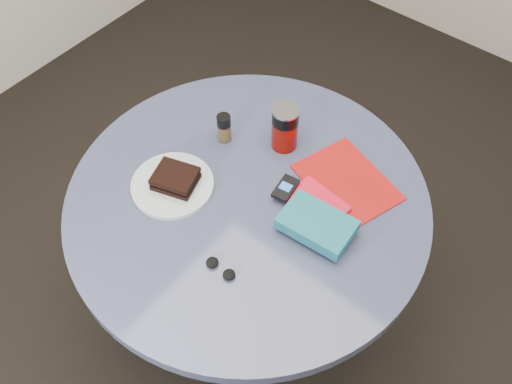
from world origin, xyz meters
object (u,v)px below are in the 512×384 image
Objects in this scene: table at (248,230)px; headphones at (221,268)px; pepper_grinder at (224,128)px; red_book at (317,203)px; magazine at (347,182)px; novel at (317,224)px; mp3_player at (286,188)px; soda_can at (285,128)px; sandwich at (175,179)px; plate at (172,185)px.

headphones reaches higher than table.
pepper_grinder is 0.36m from red_book.
magazine is 0.19m from novel.
novel is at bearing -14.14° from pepper_grinder.
table is 0.26m from red_book.
novel is 0.15m from mp3_player.
soda_can is 1.64× the size of headphones.
sandwich is 0.39m from red_book.
table is at bearing -177.70° from novel.
pepper_grinder is (-0.01, 0.22, 0.01)m from sandwich.
novel is (0.03, -0.19, 0.03)m from magazine.
mp3_player is at bearing -160.73° from red_book.
novel is at bearing 16.85° from sandwich.
table is at bearing -134.11° from mp3_player.
sandwich is at bearing -114.21° from soda_can.
red_book is 0.32m from headphones.
table is 11.44× the size of headphones.
red_book is at bearing -4.90° from pepper_grinder.
headphones is (-0.09, -0.43, 0.01)m from magazine.
pepper_grinder is 0.35× the size of magazine.
soda_can reaches higher than sandwich.
table is at bearing -79.84° from soda_can.
mp3_player is (-0.11, -0.14, 0.02)m from magazine.
soda_can is 0.53× the size of magazine.
novel reaches higher than table.
mp3_player reaches higher than red_book.
plate is 0.40m from red_book.
sandwich reaches higher than headphones.
red_book is at bearing 12.63° from mp3_player.
plate is 0.23m from pepper_grinder.
table is at bearing -33.57° from pepper_grinder.
soda_can is 0.92× the size of red_book.
plate is at bearing -145.69° from mp3_player.
magazine is (0.37, 0.09, -0.05)m from pepper_grinder.
soda_can is at bearing 31.14° from pepper_grinder.
mp3_player is (0.25, 0.17, -0.01)m from sandwich.
soda_can is 0.23m from magazine.
pepper_grinder is at bearing 92.98° from sandwich.
novel is at bearing -49.60° from red_book.
table is 4.36× the size of plate.
pepper_grinder reaches higher than novel.
red_book reaches higher than plate.
plate is at bearing -151.40° from table.
mp3_player is 0.29m from headphones.
table is 0.22m from mp3_player.
magazine is 0.12m from red_book.
magazine is (0.18, 0.21, 0.17)m from table.
table is 0.29m from headphones.
pepper_grinder is 0.39m from magazine.
plate is at bearing 157.27° from headphones.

